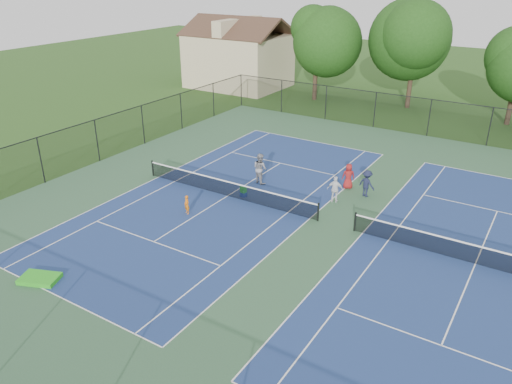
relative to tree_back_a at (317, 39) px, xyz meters
The scene contains 16 objects.
ground 27.95m from the tree_back_a, 61.56° to the right, with size 140.00×140.00×0.00m, color #234716.
court_pad 27.95m from the tree_back_a, 61.56° to the right, with size 36.00×36.00×0.01m, color #305638.
tennis_court_left 25.44m from the tree_back_a, 75.96° to the right, with size 12.00×23.83×1.07m.
tennis_court_right 31.80m from the tree_back_a, 50.19° to the right, with size 12.00×23.83×1.07m.
perimeter_fence 27.65m from the tree_back_a, 61.56° to the right, with size 36.08×36.08×3.02m.
tree_back_a is the anchor object (origin of this frame).
tree_back_b 9.24m from the tree_back_a, 12.53° to the left, with size 7.60×7.60×10.03m.
clapboard_house 10.47m from the tree_back_a, behind, with size 10.80×8.10×7.65m.
child_player 28.14m from the tree_back_a, 78.68° to the right, with size 0.39×0.26×1.08m, color orange.
instructor 22.79m from the tree_back_a, 72.79° to the right, with size 0.95×0.74×1.95m, color gray.
bystander_a 24.91m from the tree_back_a, 61.17° to the right, with size 0.94×0.39×1.60m, color white.
bystander_b 24.10m from the tree_back_a, 56.46° to the right, with size 1.07×0.62×1.66m, color #181D36.
bystander_c 22.93m from the tree_back_a, 58.65° to the right, with size 0.78×0.51×1.59m, color maroon.
ball_crate 25.21m from the tree_back_a, 73.81° to the right, with size 0.34×0.29×0.28m, color navy.
ball_hopper 25.13m from the tree_back_a, 73.81° to the right, with size 0.33×0.27×0.39m, color green.
green_tarp 36.28m from the tree_back_a, 83.44° to the right, with size 1.65×1.02×0.20m, color #20A217.
Camera 1 is at (8.82, -21.97, 12.61)m, focal length 35.00 mm.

